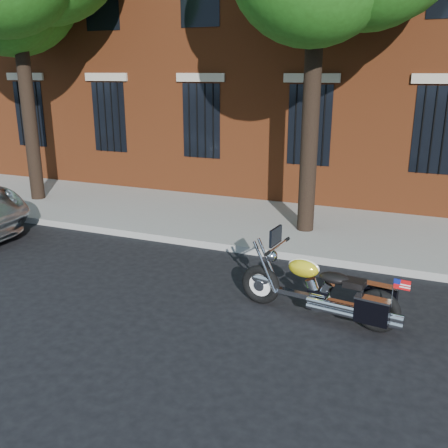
% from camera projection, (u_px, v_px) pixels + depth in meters
% --- Properties ---
extents(ground, '(120.00, 120.00, 0.00)m').
position_uv_depth(ground, '(237.00, 281.00, 8.72)').
color(ground, black).
rests_on(ground, ground).
extents(curb, '(40.00, 0.16, 0.15)m').
position_uv_depth(curb, '(262.00, 251.00, 9.92)').
color(curb, gray).
rests_on(curb, ground).
extents(sidewalk, '(40.00, 3.60, 0.15)m').
position_uv_depth(sidewalk, '(287.00, 226.00, 11.58)').
color(sidewalk, gray).
rests_on(sidewalk, ground).
extents(motorcycle, '(2.50, 0.91, 1.29)m').
position_uv_depth(motorcycle, '(325.00, 292.00, 7.25)').
color(motorcycle, black).
rests_on(motorcycle, ground).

